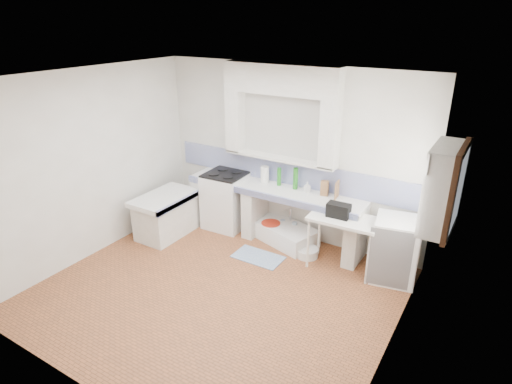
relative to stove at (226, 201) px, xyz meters
The scene contains 36 objects.
floor 2.02m from the stove, 58.63° to the right, with size 4.50×4.50×0.00m, color brown.
ceiling 3.04m from the stove, 58.63° to the right, with size 4.50×4.50×0.00m, color silver.
wall_back 1.41m from the stove, 17.86° to the left, with size 4.50×4.50×0.00m, color silver.
wall_front 3.92m from the stove, 74.49° to the right, with size 4.50×4.50×0.00m, color silver.
wall_left 2.27m from the stove, 126.36° to the right, with size 4.50×4.50×0.00m, color silver.
wall_right 3.79m from the stove, 27.08° to the right, with size 4.50×4.50×0.00m, color silver.
alcove_mass 2.30m from the stove, 12.47° to the left, with size 1.90×0.25×0.45m, color silver.
window_frame 3.65m from the stove, ahead, with size 0.35×0.86×1.06m, color #391F12.
lace_valance 3.66m from the stove, ahead, with size 0.01×0.84×0.24m, color white.
counter_slab 1.00m from the stove, ahead, with size 3.00×0.60×0.08m, color white.
counter_lip 1.03m from the stove, 15.31° to the right, with size 3.00×0.04×0.10m, color navy.
counter_pier_left 0.49m from the stove, behind, with size 0.20×0.55×0.82m, color silver.
counter_pier_mid 0.57m from the stove, ahead, with size 0.20×0.55×0.82m, color silver.
counter_pier_right 2.32m from the stove, ahead, with size 0.20×0.55×0.82m, color silver.
peninsula_top 1.05m from the stove, 131.42° to the right, with size 0.70×1.10×0.08m, color white.
peninsula_base 1.04m from the stove, 131.42° to the right, with size 0.60×1.00×0.62m, color silver.
peninsula_lip 0.87m from the stove, 114.45° to the right, with size 0.04×1.10×0.10m, color navy.
backsplash 1.24m from the stove, 17.09° to the left, with size 4.27×0.03×0.40m, color navy.
stove is the anchor object (origin of this frame).
sink 1.18m from the stove, ahead, with size 1.07×0.58×0.26m, color white.
side_table 2.23m from the stove, ahead, with size 0.98×0.54×0.04m, color white.
fridge 2.94m from the stove, ahead, with size 0.59×0.59×0.91m, color white.
bucket_red 0.96m from the stove, ahead, with size 0.32×0.32×0.30m, color red.
bucket_orange 1.23m from the stove, ahead, with size 0.30×0.30×0.28m, color orange.
bucket_blue 1.43m from the stove, ahead, with size 0.29×0.29×0.27m, color blue.
basin_white 1.73m from the stove, ahead, with size 0.34×0.34×0.13m, color white.
water_bottle_a 1.09m from the stove, ahead, with size 0.08×0.08×0.30m, color silver.
water_bottle_b 1.30m from the stove, ahead, with size 0.09×0.09×0.32m, color silver.
black_bag 2.19m from the stove, ahead, with size 0.32×0.18×0.20m, color black.
green_bottle_a 1.11m from the stove, 10.80° to the left, with size 0.07×0.07×0.30m, color #1E701A.
green_bottle_b 1.38m from the stove, ahead, with size 0.08×0.08×0.35m, color #1E701A.
knife_block 1.82m from the stove, ahead, with size 0.11×0.09×0.23m, color olive.
cutting_board 2.01m from the stove, ahead, with size 0.02×0.20×0.27m, color olive.
paper_towel 0.89m from the stove, 14.95° to the left, with size 0.14×0.14×0.27m, color white.
soap_bottle 1.54m from the stove, ahead, with size 0.08×0.08×0.17m, color white.
rug 1.30m from the stove, 31.63° to the right, with size 0.76×0.43×0.01m, color #27508F.
Camera 1 is at (2.96, -3.85, 3.46)m, focal length 30.06 mm.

